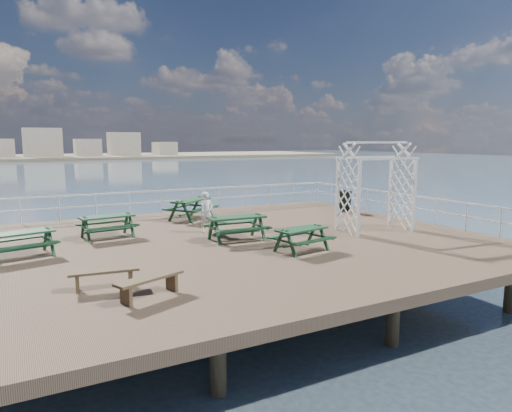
% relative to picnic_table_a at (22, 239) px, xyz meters
% --- Properties ---
extents(ground, '(18.00, 14.00, 0.30)m').
position_rel_picnic_table_a_xyz_m(ground, '(5.96, -0.81, -0.69)').
color(ground, brown).
rests_on(ground, ground).
extents(sea_backdrop, '(300.00, 300.00, 9.20)m').
position_rel_picnic_table_a_xyz_m(sea_backdrop, '(18.50, 133.26, -1.05)').
color(sea_backdrop, '#3C5365').
rests_on(sea_backdrop, ground).
extents(railing, '(17.77, 13.76, 1.10)m').
position_rel_picnic_table_a_xyz_m(railing, '(5.89, 1.76, 0.33)').
color(railing, silver).
rests_on(railing, ground).
extents(picnic_table_a, '(2.01, 1.75, 0.85)m').
position_rel_picnic_table_a_xyz_m(picnic_table_a, '(0.00, 0.00, 0.00)').
color(picnic_table_a, '#163E20').
rests_on(picnic_table_a, ground).
extents(picnic_table_b, '(1.96, 1.65, 0.88)m').
position_rel_picnic_table_a_xyz_m(picnic_table_b, '(2.71, 1.62, 0.02)').
color(picnic_table_b, '#163E20').
rests_on(picnic_table_b, ground).
extents(picnic_table_c, '(2.59, 2.51, 0.98)m').
position_rel_picnic_table_a_xyz_m(picnic_table_c, '(6.61, 3.80, 0.08)').
color(picnic_table_c, '#163E20').
rests_on(picnic_table_c, ground).
extents(picnic_table_d, '(2.02, 1.67, 0.94)m').
position_rel_picnic_table_a_xyz_m(picnic_table_d, '(6.51, -0.92, 0.06)').
color(picnic_table_d, '#163E20').
rests_on(picnic_table_d, ground).
extents(picnic_table_e, '(1.89, 1.63, 0.81)m').
position_rel_picnic_table_a_xyz_m(picnic_table_e, '(7.61, -3.25, -0.02)').
color(picnic_table_e, '#163E20').
rests_on(picnic_table_e, ground).
extents(flat_bench_near, '(1.58, 0.55, 0.45)m').
position_rel_picnic_table_a_xyz_m(flat_bench_near, '(1.59, -4.11, -0.21)').
color(flat_bench_near, brown).
rests_on(flat_bench_near, ground).
extents(flat_bench_far, '(1.64, 0.95, 0.46)m').
position_rel_picnic_table_a_xyz_m(flat_bench_far, '(2.36, -5.19, -0.20)').
color(flat_bench_far, brown).
rests_on(flat_bench_far, ground).
extents(trellis_arbor, '(2.81, 1.68, 3.35)m').
position_rel_picnic_table_a_xyz_m(trellis_arbor, '(11.82, -1.89, 0.94)').
color(trellis_arbor, silver).
rests_on(trellis_arbor, ground).
extents(sandwich_board, '(0.76, 0.68, 1.02)m').
position_rel_picnic_table_a_xyz_m(sandwich_board, '(13.76, 2.34, -0.05)').
color(sandwich_board, black).
rests_on(sandwich_board, ground).
extents(person, '(0.61, 0.46, 1.51)m').
position_rel_picnic_table_a_xyz_m(person, '(6.13, 0.82, 0.21)').
color(person, white).
rests_on(person, ground).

